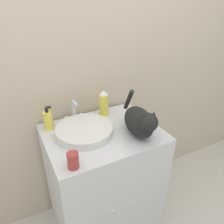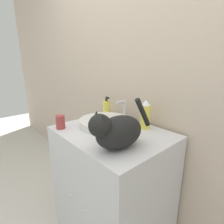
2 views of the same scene
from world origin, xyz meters
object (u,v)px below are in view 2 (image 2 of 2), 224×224
(soap_bottle, at_px, (107,108))
(cup, at_px, (60,122))
(spray_bottle, at_px, (145,115))
(cat, at_px, (117,131))

(soap_bottle, relative_size, cup, 1.80)
(spray_bottle, height_order, cup, spray_bottle)
(cat, distance_m, spray_bottle, 0.35)
(spray_bottle, bearing_deg, cup, -131.32)
(soap_bottle, xyz_separation_m, spray_bottle, (0.40, 0.00, 0.03))
(spray_bottle, bearing_deg, cat, -76.08)
(soap_bottle, bearing_deg, spray_bottle, 0.48)
(soap_bottle, relative_size, spray_bottle, 0.83)
(cup, bearing_deg, spray_bottle, 48.68)
(cat, height_order, cup, cat)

